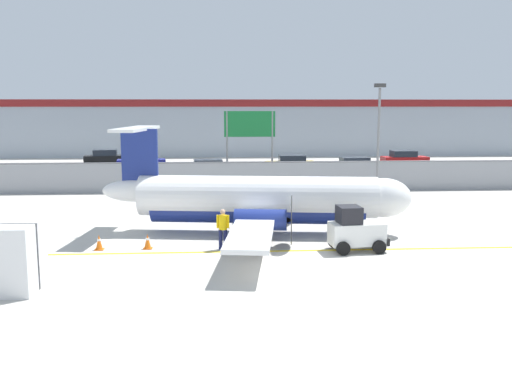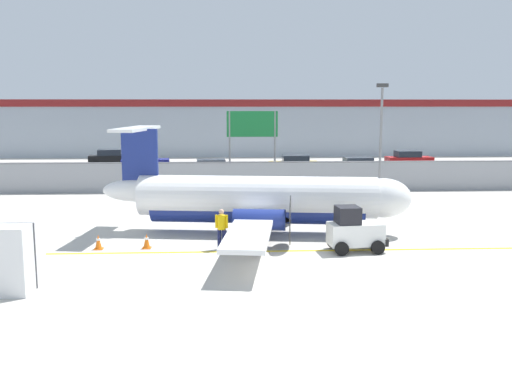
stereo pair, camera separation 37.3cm
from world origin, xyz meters
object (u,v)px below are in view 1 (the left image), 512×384
Objects in this scene: parked_car_0 at (107,158)px; ground_crew_worker at (223,227)px; commuter_airplane at (263,200)px; traffic_cone_near_right at (99,242)px; parked_car_1 at (141,162)px; baggage_tug at (356,231)px; parked_car_3 at (291,164)px; parked_car_4 at (353,167)px; parked_car_2 at (209,170)px; parked_car_5 at (404,159)px; cargo_container at (0,257)px; highway_sign at (250,131)px; traffic_cone_near_left at (148,241)px; apron_light_pole at (379,131)px.

ground_crew_worker is at bearing -78.64° from parked_car_0.
commuter_airplane reaches higher than traffic_cone_near_right.
commuter_airplane is 3.67× the size of parked_car_1.
baggage_tug is 0.58× the size of parked_car_3.
parked_car_4 is (17.86, -5.02, 0.00)m from parked_car_1.
parked_car_5 is at bearing 18.42° from parked_car_2.
cargo_container is 0.57× the size of parked_car_5.
highway_sign is (9.21, 21.91, 3.04)m from cargo_container.
ground_crew_worker and parked_car_0 have the same top height.
ground_crew_worker and parked_car_5 have the same top height.
parked_car_3 reaches higher than traffic_cone_near_left.
ground_crew_worker is 0.31× the size of highway_sign.
parked_car_5 is at bearing 54.75° from traffic_cone_near_left.
traffic_cone_near_right is at bearing 50.80° from parked_car_4.
cargo_container is 0.57× the size of parked_car_4.
parked_car_0 is (-3.74, 36.79, -0.21)m from cargo_container.
parked_car_2 is at bearing 11.15° from ground_crew_worker.
parked_car_3 is at bearing 67.25° from cargo_container.
parked_car_2 is 0.59× the size of apron_light_pole.
parked_car_2 and parked_car_4 have the same top height.
highway_sign is at bearing 1.97° from ground_crew_worker.
baggage_tug is 0.55× the size of parked_car_1.
parked_car_0 and parked_car_2 have the same top height.
parked_car_2 is (2.21, 21.09, 0.58)m from traffic_cone_near_left.
commuter_airplane is at bearing -77.11° from parked_car_1.
baggage_tug reaches higher than traffic_cone_near_right.
commuter_airplane is 30.16m from parked_car_5.
commuter_airplane is 5.02m from baggage_tug.
highway_sign is at bearing 96.90° from commuter_airplane.
ground_crew_worker is at bearing -115.65° from commuter_airplane.
highway_sign reaches higher than parked_car_1.
cargo_container is 0.56× the size of parked_car_0.
cargo_container is 0.58× the size of parked_car_3.
parked_car_1 and parked_car_2 have the same top height.
parked_car_4 is 8.89m from parked_car_5.
parked_car_2 is at bearing -54.17° from parked_car_0.
baggage_tug reaches higher than parked_car_0.
parked_car_3 is 0.76× the size of highway_sign.
baggage_tug is 0.56× the size of parked_car_4.
cargo_container is at bearing -132.37° from commuter_airplane.
traffic_cone_near_right is at bearing -152.02° from commuter_airplane.
commuter_airplane is at bearing 61.95° from parked_car_4.
baggage_tug reaches higher than traffic_cone_near_left.
traffic_cone_near_left is at bearing -127.18° from parked_car_5.
highway_sign is (0.13, 14.24, 2.54)m from commuter_airplane.
parked_car_1 is at bearing 130.76° from highway_sign.
parked_car_5 is (22.20, 28.67, 0.58)m from traffic_cone_near_right.
apron_light_pole is (13.19, 12.61, 3.99)m from traffic_cone_near_left.
cargo_container is 24.93m from apron_light_pole.
traffic_cone_near_left is 17.99m from highway_sign.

